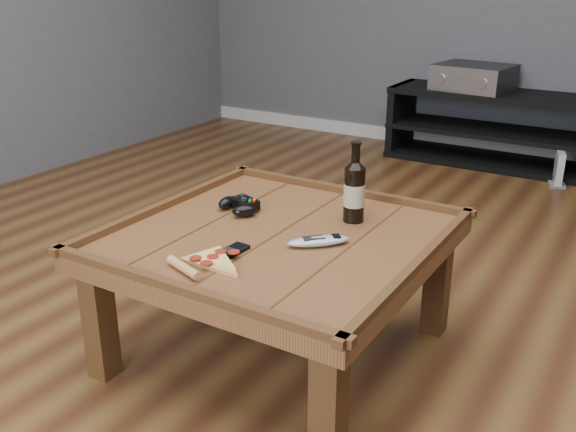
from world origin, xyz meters
The scene contains 11 objects.
ground centered at (0.00, 0.00, 0.00)m, with size 6.00×6.00×0.00m, color #452413.
baseboard centered at (0.00, 2.99, 0.05)m, with size 5.00×0.02×0.10m, color silver.
coffee_table centered at (0.00, 0.00, 0.39)m, with size 1.03×1.03×0.48m.
media_console centered at (0.00, 2.75, 0.25)m, with size 1.40×0.45×0.50m.
beer_bottle centered at (0.16, 0.24, 0.56)m, with size 0.07×0.07×0.28m.
game_controller centered at (-0.23, 0.10, 0.47)m, with size 0.18×0.15×0.05m.
pizza_slice centered at (-0.05, -0.30, 0.46)m, with size 0.24×0.31×0.03m.
smartphone centered at (-0.04, -0.19, 0.46)m, with size 0.06×0.10×0.01m.
remote_control centered at (0.16, -0.01, 0.47)m, with size 0.19×0.19×0.03m.
av_receiver centered at (-0.17, 2.74, 0.58)m, with size 0.53×0.46×0.17m.
game_console centered at (0.49, 2.50, 0.10)m, with size 0.14×0.19×0.21m.
Camera 1 is at (1.05, -1.65, 1.27)m, focal length 40.00 mm.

